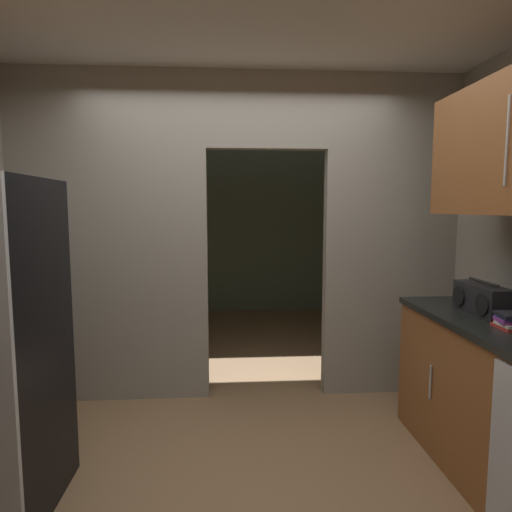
{
  "coord_description": "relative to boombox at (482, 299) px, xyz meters",
  "views": [
    {
      "loc": [
        -0.11,
        -2.23,
        1.58
      ],
      "look_at": [
        0.08,
        0.54,
        1.28
      ],
      "focal_mm": 30.85,
      "sensor_mm": 36.0,
      "label": 1
    }
  ],
  "objects": [
    {
      "name": "adjoining_room_shell",
      "position": [
        -1.46,
        3.2,
        0.31
      ],
      "size": [
        3.65,
        3.17,
        2.67
      ],
      "color": "slate",
      "rests_on": "ground"
    },
    {
      "name": "book_stack",
      "position": [
        -0.04,
        -0.34,
        -0.05
      ],
      "size": [
        0.15,
        0.17,
        0.09
      ],
      "color": "red",
      "rests_on": "lower_cabinet_run"
    },
    {
      "name": "boombox",
      "position": [
        0.0,
        0.0,
        0.0
      ],
      "size": [
        0.16,
        0.43,
        0.21
      ],
      "color": "black",
      "rests_on": "lower_cabinet_run"
    },
    {
      "name": "kitchen_overhead_slab",
      "position": [
        -1.46,
        0.09,
        1.67
      ],
      "size": [
        4.05,
        6.78,
        0.06
      ],
      "primitive_type": "cube",
      "color": "silver"
    },
    {
      "name": "kitchen_partition",
      "position": [
        -1.52,
        1.07,
        0.39
      ],
      "size": [
        3.65,
        0.12,
        2.67
      ],
      "color": "#9E998C",
      "rests_on": "ground"
    },
    {
      "name": "ground",
      "position": [
        -1.46,
        -0.33,
        -1.02
      ],
      "size": [
        20.0,
        20.0,
        0.0
      ],
      "primitive_type": "plane",
      "color": "#93704C"
    }
  ]
}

